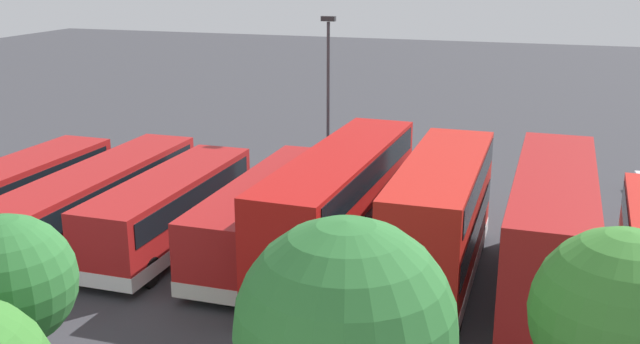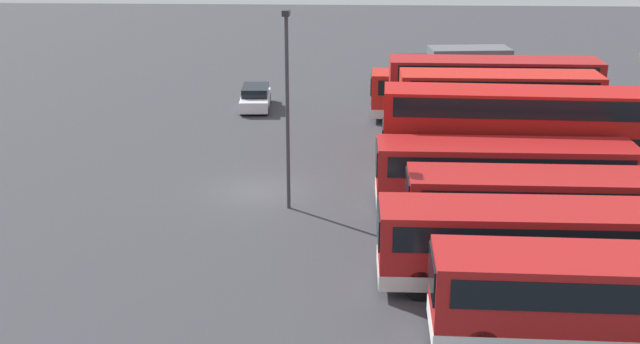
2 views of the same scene
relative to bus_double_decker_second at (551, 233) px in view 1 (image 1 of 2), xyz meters
name	(u,v)px [view 1 (image 1 of 2)]	position (x,y,z in m)	size (l,w,h in m)	color
ground_plane	(373,180)	(9.01, -12.01, -2.45)	(140.00, 140.00, 0.00)	#38383D
bus_double_decker_second	(551,233)	(0.00, 0.00, 0.00)	(2.73, 11.58, 4.55)	#A51919
bus_double_decker_third	(441,218)	(3.74, -0.34, 0.00)	(2.62, 10.08, 4.55)	red
bus_double_decker_fourth	(340,208)	(7.43, -0.31, 0.00)	(3.06, 12.11, 4.55)	#B71411
bus_single_deck_fifth	(268,213)	(10.66, -1.17, -0.83)	(2.62, 11.05, 2.95)	#A51919
bus_single_deck_sixth	(171,208)	(14.58, -0.52, -0.83)	(2.66, 10.20, 2.95)	#A51919
bus_single_deck_seventh	(102,198)	(18.00, -0.82, -0.83)	(2.63, 11.96, 2.95)	#A51919
bus_single_deck_far_end	(15,195)	(21.76, -0.03, -0.83)	(2.80, 10.61, 2.95)	#A51919
lamp_post_tall	(328,89)	(11.03, -10.47, 2.53)	(0.70, 0.30, 8.58)	#38383D
tree_leftmost	(620,317)	(-1.24, 10.04, 2.10)	(3.50, 3.50, 6.33)	#4C3823
tree_midleft	(8,283)	(12.14, 11.37, 1.51)	(3.21, 3.21, 5.60)	#4C3823
tree_rightmost	(345,328)	(3.87, 11.59, 1.82)	(4.45, 4.45, 6.50)	#4C3823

